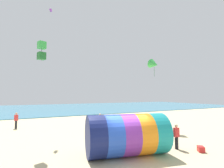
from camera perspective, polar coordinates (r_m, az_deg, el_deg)
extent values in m
plane|color=#CCBA8C|center=(11.54, 4.12, -22.55)|extent=(120.00, 120.00, 0.00)
cube|color=teal|center=(51.00, -21.31, -7.48)|extent=(120.00, 40.00, 0.10)
cylinder|color=navy|center=(10.87, -5.41, -16.75)|extent=(1.51, 2.70, 2.55)
cylinder|color=blue|center=(11.08, -0.15, -16.51)|extent=(1.51, 2.70, 2.55)
cylinder|color=purple|center=(11.37, 4.88, -16.16)|extent=(1.51, 2.70, 2.55)
cylinder|color=orange|center=(11.74, 9.59, -15.73)|extent=(1.51, 2.70, 2.55)
cylinder|color=teal|center=(12.18, 13.98, -15.23)|extent=(1.51, 2.70, 2.55)
cylinder|color=black|center=(12.43, 16.13, -14.95)|extent=(0.56, 2.30, 2.34)
cylinder|color=black|center=(13.56, 20.34, -17.60)|extent=(0.24, 0.24, 0.84)
cube|color=red|center=(13.40, 20.27, -14.57)|extent=(0.39, 0.28, 0.63)
sphere|color=beige|center=(13.32, 20.23, -12.68)|extent=(0.23, 0.23, 0.23)
cube|color=green|center=(14.56, -21.95, 11.66)|extent=(0.65, 0.65, 0.55)
cube|color=#1E642A|center=(14.37, -22.03, 8.48)|extent=(0.65, 0.65, 0.55)
cylinder|color=black|center=(14.46, -21.99, 10.08)|extent=(0.02, 0.02, 1.47)
cone|color=green|center=(20.54, 13.60, 6.29)|extent=(1.17, 1.43, 1.33)
cylinder|color=#1E642A|center=(20.41, 13.64, 3.92)|extent=(0.03, 0.03, 1.14)
ellipsoid|color=purple|center=(21.96, -19.38, 21.80)|extent=(0.46, 0.76, 0.23)
cube|color=#4C1E6B|center=(21.89, -19.39, 21.43)|extent=(0.05, 0.10, 0.18)
cylinder|color=black|center=(22.75, -28.87, -11.52)|extent=(0.24, 0.24, 0.87)
cube|color=red|center=(22.65, -28.81, -9.63)|extent=(0.42, 0.40, 0.65)
sphere|color=tan|center=(22.60, -28.77, -8.46)|extent=(0.23, 0.23, 0.23)
cylinder|color=black|center=(21.17, -3.92, -12.71)|extent=(0.24, 0.24, 0.77)
cube|color=white|center=(21.07, -3.91, -10.91)|extent=(0.26, 0.39, 0.58)
sphere|color=beige|center=(21.02, -3.91, -9.80)|extent=(0.21, 0.21, 0.21)
cube|color=red|center=(13.63, 27.04, -18.39)|extent=(0.60, 0.63, 0.36)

